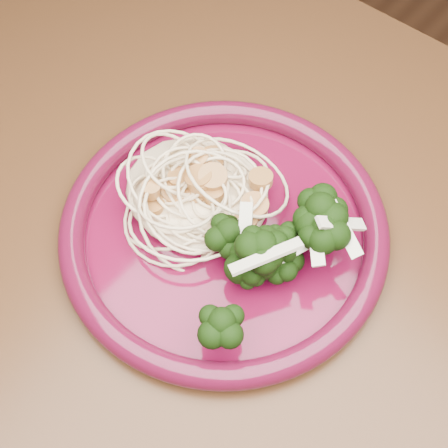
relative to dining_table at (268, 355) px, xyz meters
name	(u,v)px	position (x,y,z in m)	size (l,w,h in m)	color
dining_table	(268,355)	(0.00, 0.00, 0.00)	(1.20, 0.80, 0.75)	#472814
dinner_plate	(224,229)	(-0.09, 0.04, 0.11)	(0.38, 0.38, 0.03)	#520822
spaghetti_pile	(196,186)	(-0.13, 0.05, 0.12)	(0.15, 0.13, 0.03)	beige
scallop_cluster	(195,162)	(-0.13, 0.05, 0.16)	(0.13, 0.13, 0.04)	#B98042
broccoli_pile	(261,265)	(-0.03, 0.02, 0.13)	(0.09, 0.15, 0.05)	black
onion_garnish	(263,247)	(-0.03, 0.02, 0.16)	(0.06, 0.10, 0.06)	beige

